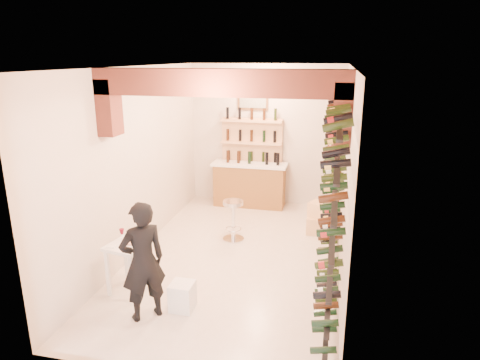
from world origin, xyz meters
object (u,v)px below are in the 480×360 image
(back_counter, at_px, (250,183))
(tasting_table, at_px, (128,253))
(person, at_px, (143,262))
(wine_rack, at_px, (331,176))
(crate_lower, at_px, (321,225))
(chrome_barstool, at_px, (233,218))
(white_stool, at_px, (182,296))

(back_counter, bearing_deg, tasting_table, -103.31)
(person, bearing_deg, tasting_table, -91.08)
(wine_rack, bearing_deg, tasting_table, -152.50)
(crate_lower, bearing_deg, chrome_barstool, -156.79)
(white_stool, distance_m, chrome_barstool, 2.40)
(tasting_table, relative_size, crate_lower, 1.63)
(white_stool, height_order, chrome_barstool, chrome_barstool)
(back_counter, distance_m, white_stool, 4.39)
(crate_lower, bearing_deg, person, -122.89)
(wine_rack, xyz_separation_m, tasting_table, (-2.80, -1.46, -0.93))
(person, bearing_deg, back_counter, -139.62)
(wine_rack, distance_m, person, 3.14)
(back_counter, distance_m, person, 4.68)
(tasting_table, xyz_separation_m, chrome_barstool, (1.06, 2.12, -0.17))
(tasting_table, distance_m, person, 0.76)
(white_stool, bearing_deg, person, -146.06)
(person, bearing_deg, chrome_barstool, -145.70)
(wine_rack, height_order, person, wine_rack)
(wine_rack, xyz_separation_m, chrome_barstool, (-1.74, 0.66, -1.10))
(white_stool, bearing_deg, tasting_table, 163.84)
(white_stool, relative_size, crate_lower, 0.69)
(tasting_table, xyz_separation_m, crate_lower, (2.67, 2.81, -0.45))
(tasting_table, bearing_deg, person, -36.21)
(chrome_barstool, bearing_deg, tasting_table, -116.59)
(tasting_table, xyz_separation_m, white_stool, (0.92, -0.27, -0.43))
(wine_rack, height_order, back_counter, wine_rack)
(back_counter, xyz_separation_m, white_stool, (-0.06, -4.37, -0.34))
(person, distance_m, chrome_barstool, 2.74)
(wine_rack, xyz_separation_m, white_stool, (-1.89, -1.72, -1.35))
(person, relative_size, crate_lower, 2.87)
(wine_rack, relative_size, crate_lower, 10.08)
(person, bearing_deg, crate_lower, -166.75)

